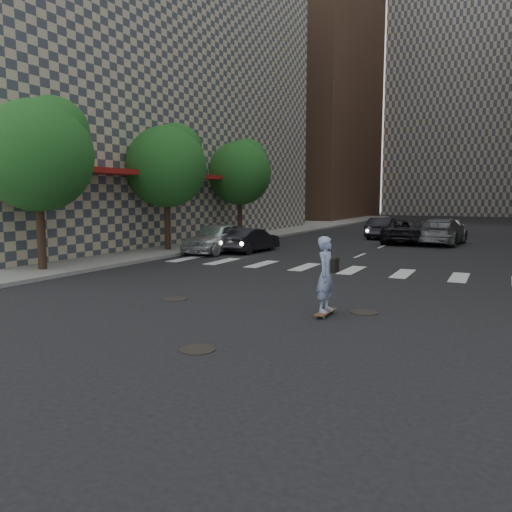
{
  "coord_description": "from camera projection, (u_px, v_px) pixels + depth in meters",
  "views": [
    {
      "loc": [
        6.4,
        -10.35,
        2.96
      ],
      "look_at": [
        0.26,
        1.92,
        1.3
      ],
      "focal_mm": 35.0,
      "sensor_mm": 36.0,
      "label": 1
    }
  ],
  "objects": [
    {
      "name": "ground",
      "position": [
        212.0,
        316.0,
        12.39
      ],
      "size": [
        160.0,
        160.0,
        0.0
      ],
      "primitive_type": "plane",
      "color": "black",
      "rests_on": "ground"
    },
    {
      "name": "sidewalk_left",
      "position": [
        187.0,
        235.0,
        36.58
      ],
      "size": [
        13.0,
        80.0,
        0.15
      ],
      "primitive_type": "cube",
      "color": "gray",
      "rests_on": "ground"
    },
    {
      "name": "building_left",
      "position": [
        125.0,
        61.0,
        35.51
      ],
      "size": [
        16.4,
        33.0,
        25.0
      ],
      "color": "tan",
      "rests_on": "ground"
    },
    {
      "name": "tower_left",
      "position": [
        297.0,
        70.0,
        67.7
      ],
      "size": [
        18.0,
        24.0,
        40.0
      ],
      "primitive_type": "cube",
      "color": "brown",
      "rests_on": "ground"
    },
    {
      "name": "tower_center",
      "position": [
        470.0,
        62.0,
        78.76
      ],
      "size": [
        22.0,
        20.0,
        48.0
      ],
      "primitive_type": "cube",
      "color": "#ADA08E",
      "rests_on": "ground"
    },
    {
      "name": "tree_a",
      "position": [
        41.0,
        151.0,
        18.81
      ],
      "size": [
        4.2,
        4.2,
        6.6
      ],
      "color": "#382619",
      "rests_on": "sidewalk_left"
    },
    {
      "name": "tree_b",
      "position": [
        168.0,
        163.0,
        25.92
      ],
      "size": [
        4.2,
        4.2,
        6.6
      ],
      "color": "#382619",
      "rests_on": "sidewalk_left"
    },
    {
      "name": "tree_c",
      "position": [
        241.0,
        170.0,
        33.02
      ],
      "size": [
        4.2,
        4.2,
        6.6
      ],
      "color": "#382619",
      "rests_on": "sidewalk_left"
    },
    {
      "name": "manhole_a",
      "position": [
        197.0,
        349.0,
        9.63
      ],
      "size": [
        0.7,
        0.7,
        0.02
      ],
      "primitive_type": "cylinder",
      "color": "black",
      "rests_on": "ground"
    },
    {
      "name": "manhole_b",
      "position": [
        175.0,
        299.0,
        14.34
      ],
      "size": [
        0.7,
        0.7,
        0.02
      ],
      "primitive_type": "cylinder",
      "color": "black",
      "rests_on": "ground"
    },
    {
      "name": "manhole_c",
      "position": [
        364.0,
        312.0,
        12.69
      ],
      "size": [
        0.7,
        0.7,
        0.02
      ],
      "primitive_type": "cylinder",
      "color": "black",
      "rests_on": "ground"
    },
    {
      "name": "skateboarder",
      "position": [
        327.0,
        274.0,
        12.28
      ],
      "size": [
        0.5,
        1.0,
        1.97
      ],
      "rotation": [
        0.0,
        0.0,
        -0.05
      ],
      "color": "brown",
      "rests_on": "ground"
    },
    {
      "name": "silver_sedan",
      "position": [
        217.0,
        238.0,
        25.95
      ],
      "size": [
        1.93,
        4.67,
        1.59
      ],
      "primitive_type": "imported",
      "rotation": [
        0.0,
        0.0,
        -0.01
      ],
      "color": "silver",
      "rests_on": "ground"
    },
    {
      "name": "traffic_car_a",
      "position": [
        251.0,
        240.0,
        26.36
      ],
      "size": [
        1.69,
        3.96,
        1.27
      ],
      "primitive_type": "imported",
      "rotation": [
        0.0,
        0.0,
        3.05
      ],
      "color": "black",
      "rests_on": "ground"
    },
    {
      "name": "traffic_car_b",
      "position": [
        442.0,
        231.0,
        30.5
      ],
      "size": [
        2.74,
        5.65,
        1.59
      ],
      "primitive_type": "imported",
      "rotation": [
        0.0,
        0.0,
        3.04
      ],
      "color": "#5C5E64",
      "rests_on": "ground"
    },
    {
      "name": "traffic_car_c",
      "position": [
        406.0,
        231.0,
        31.39
      ],
      "size": [
        2.73,
        5.48,
        1.49
      ],
      "primitive_type": "imported",
      "rotation": [
        0.0,
        0.0,
        3.19
      ],
      "color": "black",
      "rests_on": "ground"
    },
    {
      "name": "traffic_car_d",
      "position": [
        452.0,
        227.0,
        35.84
      ],
      "size": [
        1.84,
        4.21,
        1.41
      ],
      "primitive_type": "imported",
      "rotation": [
        0.0,
        0.0,
        3.18
      ],
      "color": "silver",
      "rests_on": "ground"
    },
    {
      "name": "traffic_car_e",
      "position": [
        384.0,
        228.0,
        34.87
      ],
      "size": [
        1.69,
        4.46,
        1.45
      ],
      "primitive_type": "imported",
      "rotation": [
        0.0,
        0.0,
        3.11
      ],
      "color": "black",
      "rests_on": "ground"
    }
  ]
}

